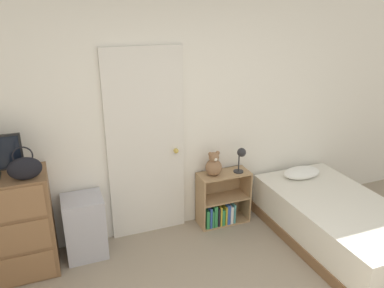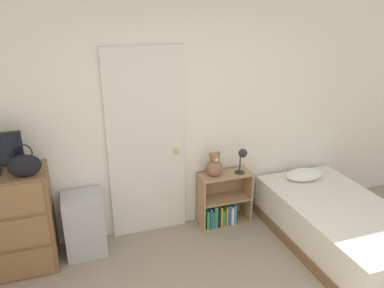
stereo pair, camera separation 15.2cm
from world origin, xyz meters
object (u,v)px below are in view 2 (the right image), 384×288
at_px(storage_bin, 84,224).
at_px(bookshelf, 221,205).
at_px(dresser, 3,224).
at_px(bed, 339,225).
at_px(handbag, 24,165).
at_px(desk_lamp, 242,156).
at_px(teddy_bear, 215,165).

relative_size(storage_bin, bookshelf, 1.03).
bearing_deg(dresser, bed, -12.16).
xyz_separation_m(handbag, bookshelf, (1.98, 0.23, -0.89)).
distance_m(storage_bin, bed, 2.66).
xyz_separation_m(desk_lamp, bed, (0.79, -0.76, -0.60)).
bearing_deg(bookshelf, storage_bin, -178.26).
height_order(storage_bin, teddy_bear, teddy_bear).
height_order(teddy_bear, desk_lamp, desk_lamp).
distance_m(dresser, bed, 3.36).
bearing_deg(handbag, bed, -10.85).
bearing_deg(bed, bookshelf, 141.43).
distance_m(handbag, teddy_bear, 1.93).
xyz_separation_m(bookshelf, bed, (1.01, -0.80, 0.01)).
xyz_separation_m(dresser, bed, (3.28, -0.71, -0.26)).
relative_size(dresser, desk_lamp, 3.44).
bearing_deg(teddy_bear, desk_lamp, -7.14).
xyz_separation_m(storage_bin, bed, (2.55, -0.76, -0.08)).
bearing_deg(desk_lamp, bed, -44.04).
bearing_deg(storage_bin, bed, -16.51).
bearing_deg(dresser, storage_bin, 3.95).
relative_size(handbag, teddy_bear, 1.07).
distance_m(bookshelf, desk_lamp, 0.64).
distance_m(storage_bin, bookshelf, 1.55).
bearing_deg(bed, desk_lamp, 135.96).
distance_m(storage_bin, desk_lamp, 1.84).
relative_size(dresser, storage_bin, 1.56).
distance_m(handbag, storage_bin, 0.93).
bearing_deg(handbag, storage_bin, 22.62).
height_order(dresser, storage_bin, dresser).
bearing_deg(teddy_bear, bookshelf, 0.12).
relative_size(dresser, handbag, 3.32).
height_order(dresser, bookshelf, dresser).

